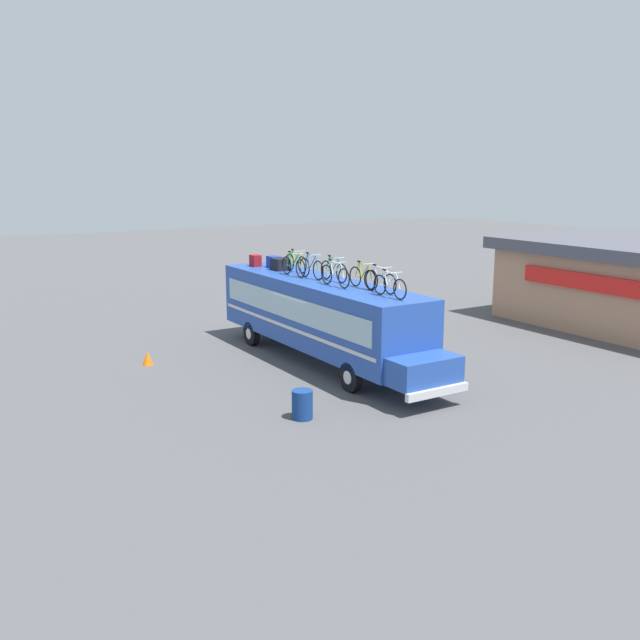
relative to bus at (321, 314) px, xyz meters
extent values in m
plane|color=#4C4C4F|center=(-0.20, 0.00, -1.81)|extent=(120.00, 120.00, 0.00)
cube|color=#23479E|center=(-0.20, 0.00, 0.05)|extent=(10.96, 2.39, 2.35)
cube|color=#23479E|center=(5.84, 0.00, -0.71)|extent=(1.10, 2.20, 0.83)
cube|color=#99B7C6|center=(-0.20, -1.21, 0.32)|extent=(10.09, 0.04, 0.84)
cube|color=#99B7C6|center=(-0.20, 1.21, 0.32)|extent=(10.09, 0.04, 0.84)
cube|color=silver|center=(-0.20, -1.21, -0.42)|extent=(10.53, 0.03, 0.12)
cube|color=silver|center=(-0.20, 1.21, -0.42)|extent=(10.53, 0.03, 0.12)
cube|color=silver|center=(6.45, 0.00, -1.21)|extent=(0.16, 2.27, 0.24)
cylinder|color=black|center=(3.53, -1.06, -1.33)|extent=(0.97, 0.28, 0.97)
cylinder|color=silver|center=(3.53, -1.06, -1.33)|extent=(0.44, 0.30, 0.44)
cylinder|color=black|center=(3.53, 1.06, -1.33)|extent=(0.97, 0.28, 0.97)
cylinder|color=silver|center=(3.53, 1.06, -1.33)|extent=(0.44, 0.30, 0.44)
cylinder|color=black|center=(-3.60, -1.06, -1.33)|extent=(0.97, 0.28, 0.97)
cylinder|color=silver|center=(-3.60, -1.06, -1.33)|extent=(0.44, 0.30, 0.44)
cylinder|color=black|center=(-3.60, 1.06, -1.33)|extent=(0.97, 0.28, 0.97)
cylinder|color=silver|center=(-3.60, 1.06, -1.33)|extent=(0.44, 0.30, 0.44)
cube|color=maroon|center=(-4.66, -0.30, 1.46)|extent=(0.48, 0.34, 0.47)
cube|color=#193899|center=(-3.90, 0.18, 1.46)|extent=(0.63, 0.42, 0.47)
cube|color=black|center=(-3.13, 0.03, 1.46)|extent=(0.67, 0.53, 0.47)
torus|color=black|center=(-2.89, 0.34, 1.55)|extent=(0.66, 0.04, 0.66)
torus|color=black|center=(-1.92, 0.34, 1.55)|extent=(0.66, 0.04, 0.66)
cylinder|color=#B2B20C|center=(-2.60, 0.34, 1.80)|extent=(0.19, 0.04, 0.47)
cylinder|color=#B2B20C|center=(-2.31, 0.34, 1.79)|extent=(0.45, 0.04, 0.45)
cylinder|color=#B2B20C|center=(-2.39, 0.34, 2.02)|extent=(0.58, 0.04, 0.07)
cylinder|color=#B2B20C|center=(-2.71, 0.34, 1.56)|extent=(0.37, 0.03, 0.05)
cylinder|color=#B2B20C|center=(-2.78, 0.34, 1.79)|extent=(0.24, 0.03, 0.49)
cylinder|color=#B2B20C|center=(-2.01, 0.34, 1.78)|extent=(0.20, 0.03, 0.46)
cylinder|color=silver|center=(-2.10, 0.34, 2.05)|extent=(0.03, 0.44, 0.03)
ellipsoid|color=black|center=(-2.68, 0.34, 2.07)|extent=(0.20, 0.08, 0.06)
torus|color=black|center=(-2.01, -0.29, 1.57)|extent=(0.69, 0.04, 0.69)
torus|color=black|center=(-0.95, -0.29, 1.57)|extent=(0.69, 0.04, 0.69)
cylinder|color=green|center=(-1.69, -0.29, 1.83)|extent=(0.20, 0.04, 0.49)
cylinder|color=green|center=(-1.38, -0.29, 1.82)|extent=(0.49, 0.04, 0.48)
cylinder|color=green|center=(-1.46, -0.29, 2.06)|extent=(0.64, 0.04, 0.07)
cylinder|color=green|center=(-1.81, -0.29, 1.58)|extent=(0.40, 0.03, 0.05)
cylinder|color=green|center=(-1.89, -0.29, 1.82)|extent=(0.26, 0.03, 0.51)
cylinder|color=green|center=(-1.05, -0.29, 1.81)|extent=(0.22, 0.03, 0.48)
cylinder|color=silver|center=(-1.14, -0.29, 2.09)|extent=(0.03, 0.44, 0.03)
ellipsoid|color=black|center=(-1.78, -0.29, 2.11)|extent=(0.20, 0.08, 0.06)
torus|color=black|center=(-1.05, -0.06, 1.58)|extent=(0.72, 0.04, 0.72)
torus|color=black|center=(-0.09, -0.06, 1.58)|extent=(0.72, 0.04, 0.72)
cylinder|color=#197FDB|center=(-0.77, -0.06, 1.85)|extent=(0.19, 0.04, 0.51)
cylinder|color=#197FDB|center=(-0.48, -0.06, 1.84)|extent=(0.45, 0.04, 0.49)
cylinder|color=#197FDB|center=(-0.55, -0.06, 2.09)|extent=(0.58, 0.04, 0.07)
cylinder|color=#197FDB|center=(-0.87, -0.06, 1.59)|extent=(0.37, 0.03, 0.05)
cylinder|color=#197FDB|center=(-0.95, -0.06, 1.84)|extent=(0.24, 0.03, 0.53)
cylinder|color=#197FDB|center=(-0.18, -0.06, 1.83)|extent=(0.20, 0.03, 0.50)
cylinder|color=silver|center=(-0.27, -0.06, 2.12)|extent=(0.03, 0.44, 0.03)
ellipsoid|color=black|center=(-0.84, -0.06, 2.14)|extent=(0.20, 0.08, 0.06)
torus|color=black|center=(-0.16, 0.32, 1.57)|extent=(0.69, 0.04, 0.69)
torus|color=black|center=(0.88, 0.32, 1.57)|extent=(0.69, 0.04, 0.69)
cylinder|color=green|center=(0.15, 0.32, 1.83)|extent=(0.20, 0.04, 0.49)
cylinder|color=green|center=(0.46, 0.32, 1.81)|extent=(0.48, 0.04, 0.47)
cylinder|color=green|center=(0.38, 0.32, 2.05)|extent=(0.62, 0.04, 0.07)
cylinder|color=green|center=(0.04, 0.32, 1.58)|extent=(0.39, 0.03, 0.05)
cylinder|color=green|center=(-0.04, 0.32, 1.82)|extent=(0.25, 0.03, 0.51)
cylinder|color=green|center=(0.78, 0.32, 1.80)|extent=(0.22, 0.03, 0.48)
cylinder|color=silver|center=(0.69, 0.32, 2.09)|extent=(0.03, 0.44, 0.03)
ellipsoid|color=black|center=(0.07, 0.32, 2.11)|extent=(0.20, 0.08, 0.06)
torus|color=black|center=(0.80, -0.26, 1.57)|extent=(0.69, 0.04, 0.69)
torus|color=black|center=(1.89, -0.26, 1.57)|extent=(0.69, 0.04, 0.69)
cylinder|color=white|center=(1.13, -0.26, 1.83)|extent=(0.21, 0.04, 0.49)
cylinder|color=white|center=(1.45, -0.26, 1.81)|extent=(0.50, 0.04, 0.47)
cylinder|color=white|center=(1.37, -0.26, 2.05)|extent=(0.65, 0.04, 0.07)
cylinder|color=white|center=(1.01, -0.26, 1.58)|extent=(0.41, 0.03, 0.05)
cylinder|color=white|center=(0.92, -0.26, 1.82)|extent=(0.26, 0.03, 0.51)
cylinder|color=white|center=(1.79, -0.26, 1.80)|extent=(0.23, 0.03, 0.48)
cylinder|color=silver|center=(1.69, -0.26, 2.08)|extent=(0.03, 0.44, 0.03)
ellipsoid|color=black|center=(1.04, -0.26, 2.11)|extent=(0.20, 0.08, 0.06)
torus|color=black|center=(1.73, 0.32, 1.57)|extent=(0.69, 0.04, 0.69)
torus|color=black|center=(2.68, 0.32, 1.57)|extent=(0.69, 0.04, 0.69)
cylinder|color=#B2B20C|center=(2.01, 0.32, 1.83)|extent=(0.19, 0.04, 0.49)
cylinder|color=#B2B20C|center=(2.30, 0.32, 1.81)|extent=(0.44, 0.04, 0.47)
cylinder|color=#B2B20C|center=(2.22, 0.32, 2.05)|extent=(0.57, 0.04, 0.07)
cylinder|color=#B2B20C|center=(1.91, 0.32, 1.58)|extent=(0.36, 0.03, 0.05)
cylinder|color=#B2B20C|center=(1.83, 0.32, 1.82)|extent=(0.24, 0.03, 0.51)
cylinder|color=#B2B20C|center=(2.59, 0.32, 1.80)|extent=(0.20, 0.03, 0.48)
cylinder|color=silver|center=(2.50, 0.32, 2.08)|extent=(0.03, 0.44, 0.03)
ellipsoid|color=black|center=(1.93, 0.32, 2.10)|extent=(0.20, 0.08, 0.06)
torus|color=black|center=(2.55, 0.34, 1.56)|extent=(0.67, 0.04, 0.67)
torus|color=black|center=(3.64, 0.34, 1.56)|extent=(0.67, 0.04, 0.67)
cylinder|color=white|center=(2.88, 0.34, 1.81)|extent=(0.21, 0.04, 0.48)
cylinder|color=white|center=(3.20, 0.34, 1.80)|extent=(0.50, 0.04, 0.46)
cylinder|color=white|center=(3.11, 0.34, 2.03)|extent=(0.65, 0.04, 0.07)
cylinder|color=white|center=(2.76, 0.34, 1.57)|extent=(0.41, 0.03, 0.05)
cylinder|color=white|center=(2.67, 0.34, 1.80)|extent=(0.27, 0.03, 0.50)
cylinder|color=white|center=(3.54, 0.34, 1.79)|extent=(0.23, 0.03, 0.47)
cylinder|color=silver|center=(3.44, 0.34, 2.07)|extent=(0.03, 0.44, 0.03)
ellipsoid|color=black|center=(2.79, 0.34, 2.09)|extent=(0.20, 0.08, 0.06)
torus|color=black|center=(3.52, 0.03, 1.55)|extent=(0.65, 0.04, 0.65)
torus|color=black|center=(4.55, 0.03, 1.55)|extent=(0.65, 0.04, 0.65)
cylinder|color=white|center=(3.83, 0.03, 1.80)|extent=(0.20, 0.04, 0.46)
cylinder|color=white|center=(4.14, 0.03, 1.78)|extent=(0.48, 0.04, 0.45)
cylinder|color=white|center=(4.05, 0.03, 2.01)|extent=(0.62, 0.04, 0.07)
cylinder|color=white|center=(3.71, 0.03, 1.56)|extent=(0.39, 0.03, 0.05)
cylinder|color=white|center=(3.63, 0.03, 1.79)|extent=(0.25, 0.03, 0.48)
cylinder|color=white|center=(4.45, 0.03, 1.77)|extent=(0.21, 0.03, 0.45)
cylinder|color=silver|center=(4.36, 0.03, 2.04)|extent=(0.03, 0.44, 0.03)
ellipsoid|color=black|center=(3.74, 0.03, 2.06)|extent=(0.20, 0.08, 0.06)
cube|color=red|center=(2.43, 11.47, 0.56)|extent=(6.30, 0.16, 0.70)
cylinder|color=navy|center=(4.87, -3.64, -1.39)|extent=(0.60, 0.60, 0.84)
cone|color=orange|center=(-2.95, -5.58, -1.56)|extent=(0.39, 0.39, 0.51)
camera|label=1|loc=(21.15, -13.11, 5.10)|focal=39.18mm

